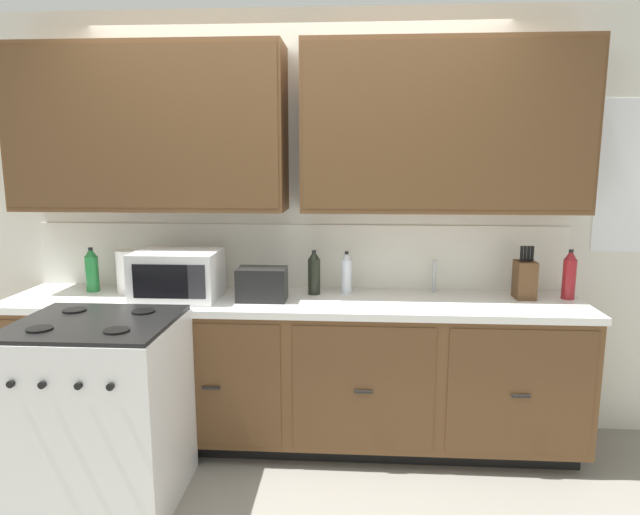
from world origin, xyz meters
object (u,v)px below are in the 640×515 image
(toaster, at_px, (262,284))
(bottle_clear, at_px, (347,273))
(stove_range, at_px, (101,412))
(microwave, at_px, (178,275))
(bottle_green, at_px, (92,270))
(knife_block, at_px, (525,279))
(paper_towel_roll, at_px, (126,272))
(bottle_dark, at_px, (314,273))
(bottle_red, at_px, (569,275))

(toaster, xyz_separation_m, bottle_clear, (0.48, 0.20, 0.03))
(stove_range, distance_m, microwave, 0.85)
(bottle_green, bearing_deg, knife_block, -0.25)
(knife_block, bearing_deg, toaster, -174.48)
(paper_towel_roll, bearing_deg, knife_block, 0.39)
(knife_block, distance_m, paper_towel_roll, 2.37)
(paper_towel_roll, distance_m, bottle_dark, 1.14)
(bottle_dark, bearing_deg, toaster, -149.64)
(bottle_green, height_order, bottle_clear, bottle_green)
(stove_range, distance_m, toaster, 1.07)
(stove_range, distance_m, paper_towel_roll, 0.92)
(bottle_green, height_order, bottle_red, bottle_red)
(stove_range, height_order, toaster, toaster)
(stove_range, relative_size, bottle_dark, 3.55)
(paper_towel_roll, height_order, bottle_clear, paper_towel_roll)
(toaster, distance_m, bottle_dark, 0.33)
(bottle_clear, bearing_deg, bottle_red, -2.39)
(toaster, bearing_deg, bottle_dark, 30.36)
(paper_towel_roll, xyz_separation_m, bottle_red, (2.62, 0.02, 0.01))
(microwave, distance_m, bottle_dark, 0.80)
(toaster, bearing_deg, microwave, 178.64)
(microwave, bearing_deg, bottle_red, 3.48)
(bottle_green, height_order, bottle_dark, bottle_green)
(stove_range, xyz_separation_m, toaster, (0.72, 0.58, 0.53))
(microwave, bearing_deg, stove_range, -110.88)
(paper_towel_roll, distance_m, bottle_green, 0.23)
(bottle_green, bearing_deg, bottle_dark, 0.42)
(bottle_green, distance_m, bottle_red, 2.85)
(knife_block, xyz_separation_m, bottle_dark, (-1.23, 0.02, 0.02))
(bottle_green, bearing_deg, bottle_red, -0.17)
(stove_range, bearing_deg, toaster, 38.75)
(bottle_clear, bearing_deg, bottle_dark, -169.66)
(bottle_clear, bearing_deg, knife_block, -3.13)
(stove_range, xyz_separation_m, paper_towel_roll, (-0.13, 0.71, 0.57))
(stove_range, distance_m, bottle_dark, 1.37)
(toaster, distance_m, bottle_green, 1.09)
(paper_towel_roll, bearing_deg, toaster, -8.73)
(knife_block, relative_size, bottle_green, 1.14)
(microwave, bearing_deg, bottle_green, 165.94)
(microwave, distance_m, bottle_clear, 0.99)
(paper_towel_roll, bearing_deg, bottle_dark, 1.88)
(bottle_clear, xyz_separation_m, bottle_red, (1.29, -0.05, 0.02))
(toaster, height_order, bottle_green, bottle_green)
(bottle_red, bearing_deg, stove_range, -163.72)
(knife_block, height_order, bottle_clear, knife_block)
(toaster, height_order, knife_block, knife_block)
(microwave, distance_m, bottle_red, 2.27)
(stove_range, height_order, knife_block, knife_block)
(toaster, height_order, bottle_clear, bottle_clear)
(stove_range, bearing_deg, knife_block, 17.94)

